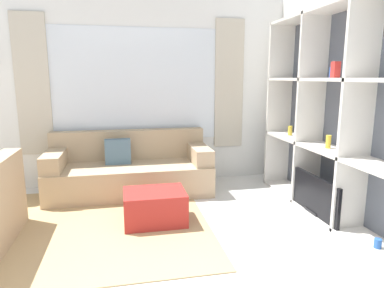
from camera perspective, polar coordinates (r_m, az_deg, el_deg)
wall_back at (r=5.09m, az=-9.27°, el=8.68°), size 5.63×0.11×2.70m
wall_right at (r=4.17m, az=24.85°, el=7.25°), size 0.07×4.57×2.70m
area_rug at (r=3.92m, az=-18.54°, el=-12.81°), size 2.74×2.35×0.01m
shelving_unit at (r=4.06m, az=22.69°, el=3.91°), size 0.39×2.56×2.30m
couch_main at (r=4.77m, az=-10.28°, el=-4.43°), size 2.15×0.88×0.82m
ottoman at (r=3.77m, az=-6.24°, el=-10.40°), size 0.66×0.50×0.36m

